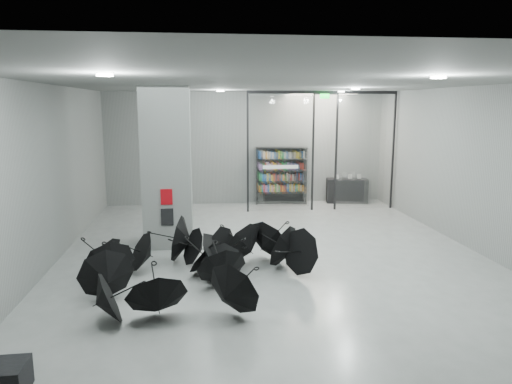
{
  "coord_description": "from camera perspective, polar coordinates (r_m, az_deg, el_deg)",
  "views": [
    {
      "loc": [
        -1.69,
        -10.2,
        3.55
      ],
      "look_at": [
        -0.3,
        1.5,
        1.4
      ],
      "focal_mm": 33.66,
      "sensor_mm": 36.0,
      "label": 1
    }
  ],
  "objects": [
    {
      "name": "info_panel",
      "position": [
        11.92,
        -10.5,
        -2.93
      ],
      "size": [
        0.3,
        0.03,
        0.42
      ],
      "primitive_type": "cube",
      "color": "black",
      "rests_on": "column"
    },
    {
      "name": "exit_sign",
      "position": [
        16.03,
        8.16,
        11.21
      ],
      "size": [
        0.3,
        0.06,
        0.15
      ],
      "primitive_type": "cube",
      "color": "#0CE533",
      "rests_on": "room"
    },
    {
      "name": "bookshelf",
      "position": [
        17.39,
        3.04,
        1.98
      ],
      "size": [
        1.9,
        0.67,
        2.05
      ],
      "primitive_type": null,
      "rotation": [
        0.0,
        0.0,
        -0.16
      ],
      "color": "black",
      "rests_on": "ground"
    },
    {
      "name": "umbrella_cluster",
      "position": [
        9.9,
        -6.36,
        -8.82
      ],
      "size": [
        5.38,
        4.52,
        1.31
      ],
      "color": "black",
      "rests_on": "ground"
    },
    {
      "name": "shop_counter",
      "position": [
        17.92,
        10.75,
        0.17
      ],
      "size": [
        1.55,
        0.84,
        0.88
      ],
      "primitive_type": "cube",
      "rotation": [
        0.0,
        0.0,
        -0.18
      ],
      "color": "black",
      "rests_on": "ground"
    },
    {
      "name": "room",
      "position": [
        10.36,
        2.64,
        6.42
      ],
      "size": [
        14.0,
        14.02,
        4.01
      ],
      "color": "gray",
      "rests_on": "ground"
    },
    {
      "name": "fire_cabinet",
      "position": [
        11.82,
        -10.58,
        -0.57
      ],
      "size": [
        0.28,
        0.04,
        0.38
      ],
      "primitive_type": "cube",
      "color": "#A50A07",
      "rests_on": "column"
    },
    {
      "name": "column",
      "position": [
        12.33,
        -10.5,
        2.94
      ],
      "size": [
        1.2,
        1.2,
        4.0
      ],
      "primitive_type": "cube",
      "color": "slate",
      "rests_on": "ground"
    },
    {
      "name": "glass_partition",
      "position": [
        16.28,
        7.81,
        5.43
      ],
      "size": [
        5.06,
        0.08,
        4.0
      ],
      "color": "silver",
      "rests_on": "ground"
    }
  ]
}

